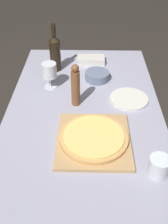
{
  "coord_description": "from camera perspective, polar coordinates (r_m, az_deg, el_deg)",
  "views": [
    {
      "loc": [
        0.02,
        -1.14,
        1.62
      ],
      "look_at": [
        0.0,
        -0.11,
        0.79
      ],
      "focal_mm": 42.0,
      "sensor_mm": 36.0,
      "label": 1
    }
  ],
  "objects": [
    {
      "name": "pepper_mill",
      "position": [
        1.41,
        -1.86,
        5.66
      ],
      "size": [
        0.05,
        0.05,
        0.25
      ],
      "color": "brown",
      "rests_on": "dining_table"
    },
    {
      "name": "drinking_tumbler",
      "position": [
        1.14,
        15.95,
        -11.33
      ],
      "size": [
        0.09,
        0.09,
        0.09
      ],
      "color": "silver",
      "rests_on": "dining_table"
    },
    {
      "name": "ground_plane",
      "position": [
        1.98,
        -0.02,
        -16.17
      ],
      "size": [
        12.0,
        12.0,
        0.0
      ],
      "primitive_type": "plane",
      "color": "#2D2823"
    },
    {
      "name": "small_bowl",
      "position": [
        1.68,
        2.87,
        7.87
      ],
      "size": [
        0.15,
        0.15,
        0.05
      ],
      "color": "slate",
      "rests_on": "dining_table"
    },
    {
      "name": "dinner_plate",
      "position": [
        1.53,
        9.76,
        2.84
      ],
      "size": [
        0.22,
        0.22,
        0.01
      ],
      "color": "silver",
      "rests_on": "dining_table"
    },
    {
      "name": "food_container",
      "position": [
        1.88,
        1.5,
        11.27
      ],
      "size": [
        0.19,
        0.1,
        0.04
      ],
      "color": "beige",
      "rests_on": "dining_table"
    },
    {
      "name": "dining_table",
      "position": [
        1.5,
        -0.02,
        -2.04
      ],
      "size": [
        0.85,
        1.46,
        0.73
      ],
      "color": "#9393A8",
      "rests_on": "ground_plane"
    },
    {
      "name": "cutting_board",
      "position": [
        1.25,
        2.11,
        -6.11
      ],
      "size": [
        0.35,
        0.37,
        0.02
      ],
      "color": "tan",
      "rests_on": "dining_table"
    },
    {
      "name": "pizza",
      "position": [
        1.23,
        2.13,
        -5.44
      ],
      "size": [
        0.33,
        0.33,
        0.02
      ],
      "color": "tan",
      "rests_on": "cutting_board"
    },
    {
      "name": "wine_bottle",
      "position": [
        1.76,
        -6.32,
        12.78
      ],
      "size": [
        0.07,
        0.07,
        0.31
      ],
      "color": "black",
      "rests_on": "dining_table"
    },
    {
      "name": "wine_glass",
      "position": [
        1.58,
        -7.56,
        8.82
      ],
      "size": [
        0.09,
        0.09,
        0.16
      ],
      "color": "silver",
      "rests_on": "dining_table"
    }
  ]
}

